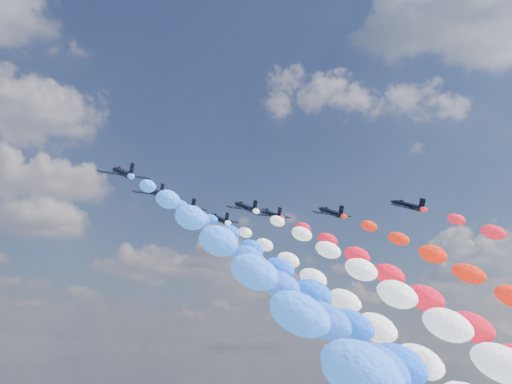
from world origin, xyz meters
TOP-DOWN VIEW (x-y plane):
  - jet_0 at (-30.72, -5.10)m, footprint 9.25×12.17m
  - trail_0 at (-30.72, -65.80)m, footprint 6.10×118.31m
  - jet_1 at (-21.11, 5.80)m, footprint 8.70×11.78m
  - trail_1 at (-21.11, -54.89)m, footprint 6.10×118.31m
  - jet_2 at (-11.19, 14.66)m, footprint 9.09×12.06m
  - trail_2 at (-11.19, -46.03)m, footprint 6.10×118.31m
  - jet_3 at (0.77, 9.97)m, footprint 8.64×11.74m
  - trail_3 at (0.77, -50.72)m, footprint 6.10×118.31m
  - jet_4 at (1.33, 24.42)m, footprint 8.68×11.76m
  - trail_4 at (1.33, -36.28)m, footprint 6.10×118.31m
  - jet_5 at (9.08, 13.73)m, footprint 9.13×12.09m
  - trail_5 at (9.08, -46.97)m, footprint 6.10×118.31m
  - jet_6 at (19.84, 5.81)m, footprint 9.19×12.13m
  - jet_7 at (30.12, -7.67)m, footprint 8.96×11.97m

SIDE VIEW (x-z plane):
  - trail_0 at x=-30.72m, z-range 40.23..106.47m
  - trail_1 at x=-21.11m, z-range 40.23..106.47m
  - trail_2 at x=-11.19m, z-range 40.23..106.47m
  - trail_3 at x=0.77m, z-range 40.23..106.47m
  - trail_4 at x=1.33m, z-range 40.23..106.47m
  - trail_5 at x=9.08m, z-range 40.23..106.47m
  - jet_0 at x=-30.72m, z-range 101.92..108.31m
  - jet_1 at x=-21.11m, z-range 101.92..108.31m
  - jet_2 at x=-11.19m, z-range 101.92..108.31m
  - jet_3 at x=0.77m, z-range 101.92..108.31m
  - jet_4 at x=1.33m, z-range 101.92..108.31m
  - jet_5 at x=9.08m, z-range 101.92..108.31m
  - jet_6 at x=19.84m, z-range 101.92..108.31m
  - jet_7 at x=30.12m, z-range 101.92..108.31m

